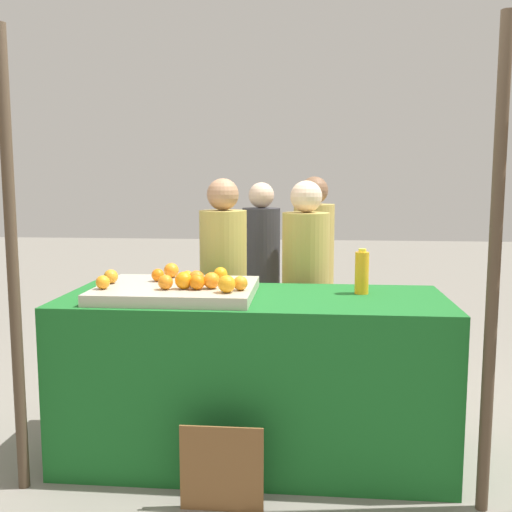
% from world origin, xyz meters
% --- Properties ---
extents(ground_plane, '(24.00, 24.00, 0.00)m').
position_xyz_m(ground_plane, '(0.00, 0.00, 0.00)').
color(ground_plane, gray).
extents(stall_counter, '(2.09, 0.82, 0.91)m').
position_xyz_m(stall_counter, '(0.00, 0.00, 0.46)').
color(stall_counter, '#196023').
rests_on(stall_counter, ground_plane).
extents(orange_tray, '(0.84, 0.67, 0.06)m').
position_xyz_m(orange_tray, '(-0.42, -0.03, 0.94)').
color(orange_tray, '#B2AD99').
rests_on(orange_tray, stall_counter).
extents(orange_0, '(0.08, 0.08, 0.08)m').
position_xyz_m(orange_0, '(-0.05, -0.16, 1.01)').
color(orange_0, orange).
rests_on(orange_0, orange_tray).
extents(orange_1, '(0.09, 0.09, 0.09)m').
position_xyz_m(orange_1, '(-0.50, 0.20, 1.02)').
color(orange_1, orange).
rests_on(orange_1, orange_tray).
extents(orange_2, '(0.08, 0.08, 0.08)m').
position_xyz_m(orange_2, '(-0.44, -0.17, 1.01)').
color(orange_2, orange).
rests_on(orange_2, orange_tray).
extents(orange_3, '(0.07, 0.07, 0.07)m').
position_xyz_m(orange_3, '(-0.55, 0.07, 1.01)').
color(orange_3, orange).
rests_on(orange_3, orange_tray).
extents(orange_4, '(0.09, 0.09, 0.09)m').
position_xyz_m(orange_4, '(-0.35, -0.15, 1.02)').
color(orange_4, orange).
rests_on(orange_4, orange_tray).
extents(orange_5, '(0.08, 0.08, 0.08)m').
position_xyz_m(orange_5, '(-0.79, -0.02, 1.01)').
color(orange_5, orange).
rests_on(orange_5, orange_tray).
extents(orange_6, '(0.09, 0.09, 0.09)m').
position_xyz_m(orange_6, '(-0.30, -0.08, 1.02)').
color(orange_6, orange).
rests_on(orange_6, orange_tray).
extents(orange_7, '(0.08, 0.08, 0.08)m').
position_xyz_m(orange_7, '(-0.20, 0.11, 1.01)').
color(orange_7, orange).
rests_on(orange_7, orange_tray).
extents(orange_8, '(0.07, 0.07, 0.07)m').
position_xyz_m(orange_8, '(-0.77, -0.19, 1.01)').
color(orange_8, orange).
rests_on(orange_8, orange_tray).
extents(orange_9, '(0.09, 0.09, 0.09)m').
position_xyz_m(orange_9, '(-0.11, -0.23, 1.02)').
color(orange_9, orange).
rests_on(orange_9, orange_tray).
extents(orange_10, '(0.07, 0.07, 0.07)m').
position_xyz_m(orange_10, '(-0.36, 0.00, 1.01)').
color(orange_10, orange).
rests_on(orange_10, orange_tray).
extents(orange_11, '(0.08, 0.08, 0.08)m').
position_xyz_m(orange_11, '(-0.28, -0.16, 1.01)').
color(orange_11, orange).
rests_on(orange_11, orange_tray).
extents(orange_12, '(0.09, 0.09, 0.09)m').
position_xyz_m(orange_12, '(-0.21, -0.13, 1.02)').
color(orange_12, orange).
rests_on(orange_12, orange_tray).
extents(juice_bottle, '(0.08, 0.08, 0.25)m').
position_xyz_m(juice_bottle, '(0.59, 0.12, 1.03)').
color(juice_bottle, '#F5A51B').
rests_on(juice_bottle, stall_counter).
extents(chalkboard_sign, '(0.39, 0.03, 0.42)m').
position_xyz_m(chalkboard_sign, '(-0.09, -0.57, 0.20)').
color(chalkboard_sign, brown).
rests_on(chalkboard_sign, ground_plane).
extents(vendor_left, '(0.31, 0.31, 1.55)m').
position_xyz_m(vendor_left, '(-0.26, 0.68, 0.72)').
color(vendor_left, tan).
rests_on(vendor_left, ground_plane).
extents(vendor_right, '(0.31, 0.31, 1.54)m').
position_xyz_m(vendor_right, '(0.28, 0.69, 0.72)').
color(vendor_right, tan).
rests_on(vendor_right, ground_plane).
extents(crowd_person_0, '(0.31, 0.31, 1.57)m').
position_xyz_m(crowd_person_0, '(0.33, 1.41, 0.73)').
color(crowd_person_0, tan).
rests_on(crowd_person_0, ground_plane).
extents(crowd_person_1, '(0.30, 0.30, 1.52)m').
position_xyz_m(crowd_person_1, '(-0.09, 1.57, 0.71)').
color(crowd_person_1, '#333338').
rests_on(crowd_person_1, ground_plane).
extents(canopy_post_left, '(0.06, 0.06, 2.26)m').
position_xyz_m(canopy_post_left, '(-1.12, -0.45, 1.13)').
color(canopy_post_left, '#473828').
rests_on(canopy_post_left, ground_plane).
extents(canopy_post_right, '(0.06, 0.06, 2.26)m').
position_xyz_m(canopy_post_right, '(1.12, -0.45, 1.13)').
color(canopy_post_right, '#473828').
rests_on(canopy_post_right, ground_plane).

